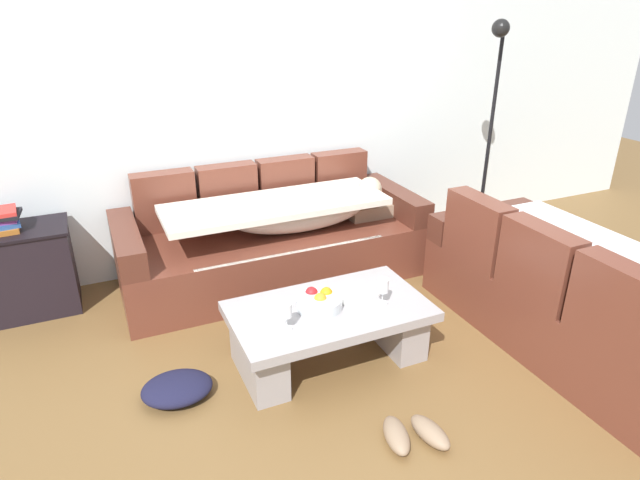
# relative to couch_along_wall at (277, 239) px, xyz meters

# --- Properties ---
(ground_plane) EXTENTS (14.00, 14.00, 0.00)m
(ground_plane) POSITION_rel_couch_along_wall_xyz_m (-0.09, -1.62, -0.33)
(ground_plane) COLOR brown
(back_wall) EXTENTS (9.00, 0.10, 2.70)m
(back_wall) POSITION_rel_couch_along_wall_xyz_m (-0.09, 0.53, 1.02)
(back_wall) COLOR white
(back_wall) RESTS_ON ground_plane
(couch_along_wall) EXTENTS (2.37, 0.92, 0.88)m
(couch_along_wall) POSITION_rel_couch_along_wall_xyz_m (0.00, 0.00, 0.00)
(couch_along_wall) COLOR brown
(couch_along_wall) RESTS_ON ground_plane
(couch_near_window) EXTENTS (0.92, 2.02, 0.88)m
(couch_near_window) POSITION_rel_couch_along_wall_xyz_m (1.41, -1.68, 0.01)
(couch_near_window) COLOR brown
(couch_near_window) RESTS_ON ground_plane
(coffee_table) EXTENTS (1.20, 0.68, 0.38)m
(coffee_table) POSITION_rel_couch_along_wall_xyz_m (-0.10, -1.19, -0.09)
(coffee_table) COLOR #9B9799
(coffee_table) RESTS_ON ground_plane
(fruit_bowl) EXTENTS (0.28, 0.28, 0.10)m
(fruit_bowl) POSITION_rel_couch_along_wall_xyz_m (-0.15, -1.17, 0.09)
(fruit_bowl) COLOR silver
(fruit_bowl) RESTS_ON coffee_table
(wine_glass_near_left) EXTENTS (0.07, 0.07, 0.17)m
(wine_glass_near_left) POSITION_rel_couch_along_wall_xyz_m (-0.42, -1.31, 0.17)
(wine_glass_near_left) COLOR silver
(wine_glass_near_left) RESTS_ON coffee_table
(wine_glass_near_right) EXTENTS (0.07, 0.07, 0.17)m
(wine_glass_near_right) POSITION_rel_couch_along_wall_xyz_m (0.22, -1.29, 0.17)
(wine_glass_near_right) COLOR silver
(wine_glass_near_right) RESTS_ON coffee_table
(open_magazine) EXTENTS (0.33, 0.28, 0.01)m
(open_magazine) POSITION_rel_couch_along_wall_xyz_m (0.11, -1.13, 0.05)
(open_magazine) COLOR white
(open_magazine) RESTS_ON coffee_table
(side_cabinet) EXTENTS (0.72, 0.44, 0.64)m
(side_cabinet) POSITION_rel_couch_along_wall_xyz_m (-1.85, 0.23, -0.01)
(side_cabinet) COLOR black
(side_cabinet) RESTS_ON ground_plane
(book_stack_on_cabinet) EXTENTS (0.18, 0.24, 0.15)m
(book_stack_on_cabinet) POSITION_rel_couch_along_wall_xyz_m (-1.85, 0.22, 0.39)
(book_stack_on_cabinet) COLOR #B76623
(book_stack_on_cabinet) RESTS_ON side_cabinet
(floor_lamp) EXTENTS (0.33, 0.31, 1.95)m
(floor_lamp) POSITION_rel_couch_along_wall_xyz_m (1.90, -0.14, 0.79)
(floor_lamp) COLOR black
(floor_lamp) RESTS_ON ground_plane
(pair_of_shoes) EXTENTS (0.34, 0.34, 0.09)m
(pair_of_shoes) POSITION_rel_couch_along_wall_xyz_m (0.01, -2.00, -0.29)
(pair_of_shoes) COLOR #8C7259
(pair_of_shoes) RESTS_ON ground_plane
(crumpled_garment) EXTENTS (0.44, 0.37, 0.12)m
(crumpled_garment) POSITION_rel_couch_along_wall_xyz_m (-1.04, -1.17, -0.27)
(crumpled_garment) COLOR #191933
(crumpled_garment) RESTS_ON ground_plane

